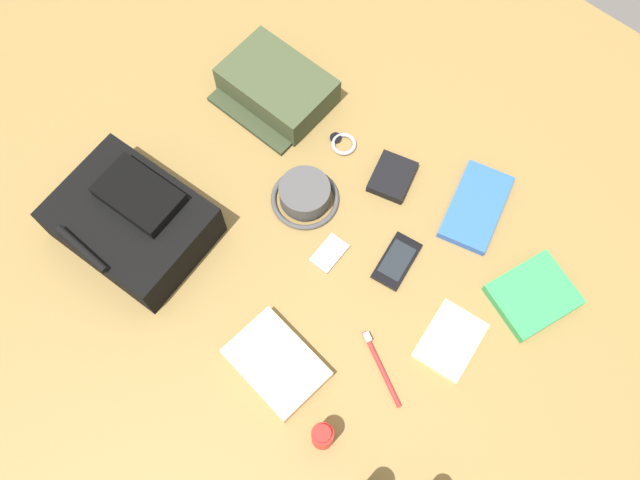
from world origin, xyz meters
name	(u,v)px	position (x,y,z in m)	size (l,w,h in m)	color
ground_plane	(320,249)	(0.00, 0.00, -0.01)	(2.64, 2.02, 0.02)	olive
backpack	(133,221)	(0.34, 0.24, 0.06)	(0.34, 0.28, 0.14)	black
toiletry_pouch	(276,87)	(0.35, -0.24, 0.04)	(0.26, 0.22, 0.08)	#384228
bucket_hat	(305,195)	(0.10, -0.07, 0.03)	(0.16, 0.16, 0.06)	#444444
sunscreen_spray	(323,436)	(-0.28, 0.32, 0.05)	(0.04, 0.04, 0.11)	red
paperback_novel	(533,296)	(-0.43, -0.22, 0.01)	(0.19, 0.21, 0.03)	#2D934C
travel_guidebook	(476,207)	(-0.21, -0.31, 0.01)	(0.17, 0.23, 0.02)	blue
cell_phone	(397,261)	(-0.16, -0.08, 0.01)	(0.09, 0.14, 0.01)	black
media_player	(330,252)	(-0.03, 0.00, 0.01)	(0.06, 0.09, 0.01)	#B7B7BC
wristwatch	(343,143)	(0.13, -0.24, 0.01)	(0.07, 0.06, 0.01)	#99999E
toothbrush	(380,364)	(-0.27, 0.12, 0.01)	(0.16, 0.08, 0.02)	red
wallet	(392,177)	(-0.02, -0.24, 0.01)	(0.09, 0.11, 0.02)	black
notepad	(450,341)	(-0.36, -0.02, 0.01)	(0.11, 0.15, 0.02)	beige
folded_towel	(276,364)	(-0.11, 0.27, 0.02)	(0.20, 0.14, 0.04)	beige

